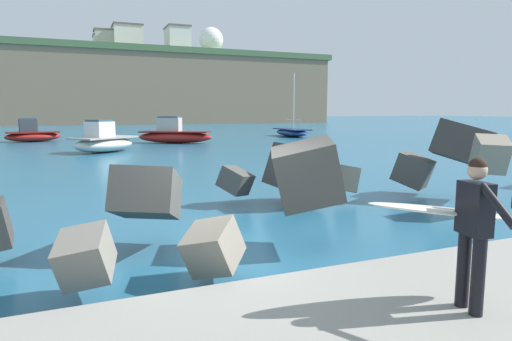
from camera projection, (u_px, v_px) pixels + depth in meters
The scene contains 12 objects.
ground_plane at pixel (218, 255), 7.72m from camera, with size 400.00×400.00×0.00m, color #235B7A.
surfer_with_board at pixel (465, 221), 5.01m from camera, with size 2.12×1.32×1.78m.
boat_near_centre at pixel (174, 135), 34.97m from camera, with size 6.07×4.50×2.14m.
boat_near_right at pixel (32, 134), 36.69m from camera, with size 4.60×2.76×2.00m.
boat_mid_left at pixel (104, 142), 27.23m from camera, with size 4.69×4.41×2.02m.
boat_mid_centre at pixel (291, 132), 44.40m from camera, with size 2.44×6.29×6.25m.
headland_bluff at pixel (131, 89), 97.21m from camera, with size 84.23×31.04×15.15m.
radar_dome at pixel (211, 43), 110.26m from camera, with size 6.05×6.05×8.38m.
station_building_west at pixel (106, 45), 97.65m from camera, with size 5.56×4.52×4.17m.
station_building_central at pixel (112, 43), 97.89m from camera, with size 7.61×4.53×5.35m.
station_building_east at pixel (127, 41), 99.15m from camera, with size 6.49×6.97×6.67m.
station_building_annex at pixel (177, 39), 93.32m from camera, with size 4.78×6.52×5.25m.
Camera 1 is at (-2.25, -7.14, 2.52)m, focal length 30.69 mm.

